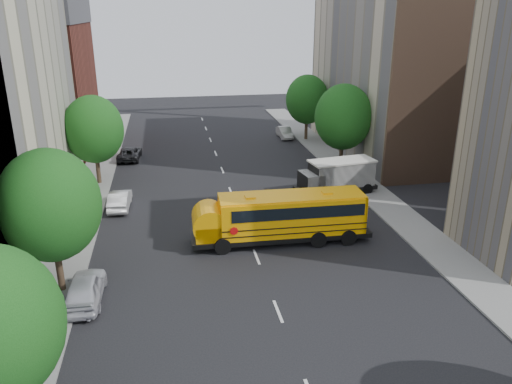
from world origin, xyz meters
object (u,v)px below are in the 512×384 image
object	(u,v)px
safari_truck	(337,176)
parked_car_0	(85,289)
parked_car_1	(120,200)
parked_car_2	(130,153)
street_tree_2	(94,129)
street_tree_4	(343,117)
parked_car_4	(334,169)
parked_car_5	(285,132)
street_tree_5	(307,100)
street_tree_1	(50,206)
school_bus	(279,215)

from	to	relation	value
safari_truck	parked_car_0	size ratio (longest dim) A/B	1.55
parked_car_1	parked_car_2	size ratio (longest dim) A/B	0.90
street_tree_2	street_tree_4	distance (m)	22.00
parked_car_2	parked_car_4	bearing A→B (deg)	156.90
parked_car_5	parked_car_4	bearing A→B (deg)	-87.51
safari_truck	street_tree_4	bearing A→B (deg)	58.74
street_tree_5	parked_car_2	xyz separation A→B (m)	(-19.80, -4.70, -4.06)
parked_car_4	street_tree_5	bearing A→B (deg)	78.37
parked_car_4	parked_car_5	size ratio (longest dim) A/B	1.19
street_tree_2	parked_car_4	bearing A→B (deg)	-5.75
street_tree_5	parked_car_1	size ratio (longest dim) A/B	1.81
parked_car_4	parked_car_1	bearing A→B (deg)	-173.35
parked_car_4	parked_car_2	bearing A→B (deg)	147.05
street_tree_2	street_tree_4	xyz separation A→B (m)	(22.00, 0.00, 0.25)
street_tree_2	parked_car_1	distance (m)	7.77
street_tree_2	safari_truck	size ratio (longest dim) A/B	1.12
street_tree_2	safari_truck	world-z (taller)	street_tree_2
street_tree_1	street_tree_4	world-z (taller)	street_tree_4
school_bus	parked_car_5	size ratio (longest dim) A/B	2.99
street_tree_4	school_bus	bearing A→B (deg)	-123.08
street_tree_2	parked_car_1	world-z (taller)	street_tree_2
street_tree_2	parked_car_1	size ratio (longest dim) A/B	1.86
parked_car_0	parked_car_2	world-z (taller)	parked_car_0
school_bus	parked_car_4	xyz separation A→B (m)	(7.76, 11.99, -1.04)
street_tree_2	parked_car_0	bearing A→B (deg)	-85.85
street_tree_1	parked_car_1	xyz separation A→B (m)	(2.20, 11.81, -4.27)
street_tree_4	parked_car_5	distance (m)	14.32
street_tree_5	parked_car_4	xyz separation A→B (m)	(-1.40, -14.08, -3.91)
street_tree_5	safari_truck	bearing A→B (deg)	-97.99
street_tree_4	safari_truck	world-z (taller)	street_tree_4
street_tree_1	street_tree_4	size ratio (longest dim) A/B	0.98
parked_car_2	parked_car_5	bearing A→B (deg)	-156.87
street_tree_2	school_bus	distance (m)	19.28
street_tree_4	school_bus	world-z (taller)	street_tree_4
street_tree_4	safari_truck	xyz separation A→B (m)	(-2.54, -6.11, -3.58)
street_tree_2	parked_car_2	distance (m)	8.70
parked_car_4	school_bus	bearing A→B (deg)	-128.88
parked_car_2	parked_car_5	distance (m)	18.64
parked_car_2	parked_car_4	xyz separation A→B (m)	(18.40, -9.37, 0.15)
parked_car_0	safari_truck	bearing A→B (deg)	-142.81
school_bus	safari_truck	bearing A→B (deg)	51.40
street_tree_1	street_tree_5	xyz separation A→B (m)	(22.00, 30.00, -0.25)
school_bus	safari_truck	distance (m)	10.35
parked_car_1	safari_truck	bearing A→B (deg)	-177.18
parked_car_4	street_tree_1	bearing A→B (deg)	-148.25
parked_car_1	parked_car_2	distance (m)	13.49
street_tree_1	safari_truck	world-z (taller)	street_tree_1
school_bus	parked_car_0	distance (m)	12.63
street_tree_1	parked_car_0	world-z (taller)	street_tree_1
street_tree_2	parked_car_4	distance (m)	21.09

